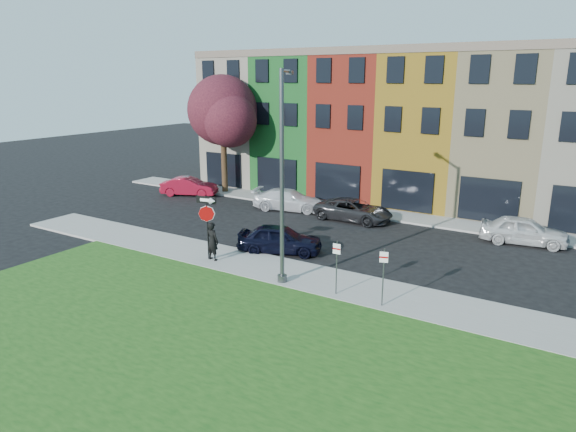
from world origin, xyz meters
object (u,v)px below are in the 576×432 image
Objects in this scene: stop_sign at (207,215)px; street_lamp at (283,179)px; sedan_near at (280,239)px; man at (212,241)px.

street_lamp reaches higher than stop_sign.
street_lamp is (2.24, -3.25, 3.82)m from sedan_near.
sedan_near is 5.49m from street_lamp.
stop_sign is 0.35× the size of street_lamp.
stop_sign is 3.98m from sedan_near.
man is 0.21× the size of street_lamp.
street_lamp is at bearing -166.66° from sedan_near.
sedan_near is at bearing 101.47° from street_lamp.
street_lamp is (4.44, -0.35, 2.23)m from stop_sign.
man is at bearing 151.67° from street_lamp.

